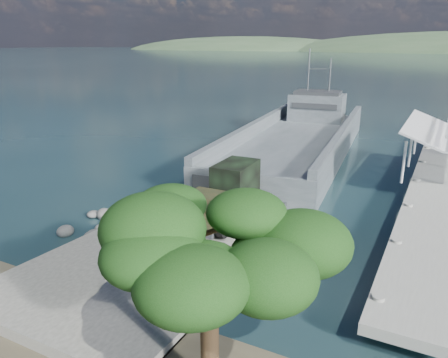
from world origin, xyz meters
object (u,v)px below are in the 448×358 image
Objects in this scene: landing_craft at (296,146)px; pier at (442,170)px; military_truck at (227,194)px; overhang_tree at (202,248)px; soldier at (148,219)px.

pier is at bearing -26.35° from landing_craft.
pier is 5.97× the size of military_truck.
military_truck is 14.15m from overhang_tree.
soldier is (-1.06, -23.76, 0.53)m from landing_craft.
landing_craft reaches higher than military_truck.
military_truck is at bearing -129.14° from pier.
military_truck is 5.18m from soldier.
soldier is 12.68m from overhang_tree.
landing_craft is 20.21× the size of soldier.
military_truck is 1.01× the size of overhang_tree.
landing_craft is 19.75m from military_truck.
military_truck is at bearing 42.69° from soldier.
pier is at bearing 40.34° from soldier.
military_truck is (1.96, -19.62, 1.26)m from landing_craft.
landing_craft is 23.79m from soldier.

